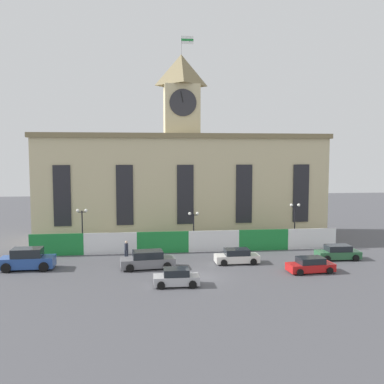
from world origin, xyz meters
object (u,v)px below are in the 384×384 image
street_lamp_center (194,222)px  car_blue_van (28,260)px  car_green_wagon (338,253)px  car_red_sedan (310,265)px  street_lamp_left (82,221)px  car_silver_hatch (176,278)px  car_white_taxi (237,257)px  pedestrian (126,249)px  car_gray_pickup (148,260)px  street_lamp_far_left (295,216)px

street_lamp_center → car_blue_van: size_ratio=0.89×
car_green_wagon → street_lamp_center: bearing=159.1°
street_lamp_center → car_red_sedan: 14.58m
street_lamp_left → car_green_wagon: size_ratio=1.11×
street_lamp_center → car_silver_hatch: 13.62m
car_white_taxi → car_blue_van: size_ratio=0.88×
pedestrian → car_red_sedan: bearing=30.1°
street_lamp_left → car_white_taxi: 17.75m
car_blue_van → car_gray_pickup: 11.68m
car_gray_pickup → car_blue_van: bearing=170.1°
street_lamp_center → car_green_wagon: (14.85, -5.81, -2.64)m
car_gray_pickup → car_red_sedan: (15.40, -3.17, -0.14)m
car_red_sedan → car_white_taxi: bearing=142.1°
street_lamp_far_left → car_white_taxi: (-8.39, -6.16, -3.18)m
street_lamp_left → street_lamp_far_left: 24.76m
pedestrian → street_lamp_far_left: bearing=61.0°
car_silver_hatch → car_green_wagon: (17.89, 7.20, 0.03)m
car_green_wagon → car_gray_pickup: bearing=-175.8°
street_lamp_center → car_gray_pickup: (-5.40, -7.10, -2.55)m
car_blue_van → car_green_wagon: size_ratio=1.11×
car_white_taxi → car_blue_van: 20.80m
car_blue_van → car_red_sedan: car_blue_van is taller
street_lamp_left → car_blue_van: 8.07m
street_lamp_left → car_red_sedan: size_ratio=1.13×
car_green_wagon → pedestrian: pedestrian is taller
street_lamp_center → car_silver_hatch: street_lamp_center is taller
street_lamp_left → car_gray_pickup: bearing=-44.5°
car_gray_pickup → car_green_wagon: bearing=-1.6°
car_silver_hatch → pedestrian: (-4.61, 10.53, 0.32)m
street_lamp_far_left → car_green_wagon: (2.70, -5.81, -3.16)m
car_gray_pickup → car_silver_hatch: size_ratio=1.40×
street_lamp_center → car_white_taxi: bearing=-58.7°
car_blue_van → car_green_wagon: bearing=0.2°
car_red_sedan → pedestrian: (-17.65, 7.79, 0.34)m
car_silver_hatch → car_red_sedan: size_ratio=0.86×
street_lamp_center → pedestrian: 8.37m
street_lamp_center → car_red_sedan: (10.00, -10.27, -2.68)m
car_white_taxi → car_blue_van: (-20.80, -0.00, 0.27)m
car_white_taxi → car_gray_pickup: size_ratio=0.83×
car_blue_van → pedestrian: (9.40, 3.69, 0.05)m
car_white_taxi → car_gray_pickup: car_gray_pickup is taller
car_white_taxi → pedestrian: bearing=-18.7°
street_lamp_far_left → pedestrian: size_ratio=2.89×
street_lamp_far_left → car_red_sedan: size_ratio=1.19×
car_white_taxi → car_silver_hatch: same height
car_silver_hatch → car_green_wagon: bearing=22.4°
street_lamp_far_left → car_red_sedan: bearing=-101.8°
car_gray_pickup → car_red_sedan: size_ratio=1.21×
pedestrian → street_lamp_left: bearing=-152.6°
street_lamp_center → street_lamp_far_left: street_lamp_far_left is taller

